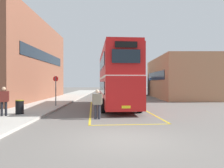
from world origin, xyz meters
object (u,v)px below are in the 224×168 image
Objects in this scene: pedestrian_boarding at (98,102)px; pedestrian_waiting_near at (4,99)px; double_decker_bus at (117,77)px; bus_stop_sign at (56,88)px; single_deck_bus at (136,85)px; litter_bin at (20,107)px.

pedestrian_waiting_near is (-5.38, 0.22, 0.14)m from pedestrian_boarding.
double_decker_bus is 8.69m from pedestrian_waiting_near.
pedestrian_boarding is 6.88m from bus_stop_sign.
double_decker_bus is 1.13× the size of single_deck_bus.
pedestrian_waiting_near is 5.69m from bus_stop_sign.
double_decker_bus reaches higher than litter_bin.
litter_bin is (0.56, 0.81, -0.54)m from pedestrian_waiting_near.
single_deck_bus is 5.69× the size of pedestrian_waiting_near.
bus_stop_sign reaches higher than pedestrian_waiting_near.
single_deck_bus is 22.41m from bus_stop_sign.
bus_stop_sign is (0.99, 4.64, 1.06)m from litter_bin.
single_deck_bus reaches higher than litter_bin.
double_decker_bus is at bearing -100.85° from single_deck_bus.
single_deck_bus is at bearing 68.04° from pedestrian_waiting_near.
litter_bin is at bearing -111.50° from single_deck_bus.
pedestrian_boarding reaches higher than litter_bin.
single_deck_bus is 5.70× the size of pedestrian_boarding.
pedestrian_waiting_near reaches higher than litter_bin.
single_deck_bus is 11.21× the size of litter_bin.
pedestrian_boarding is at bearing -2.39° from pedestrian_waiting_near.
bus_stop_sign is (-3.83, 5.67, 0.66)m from pedestrian_boarding.
single_deck_bus is 27.10m from litter_bin.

